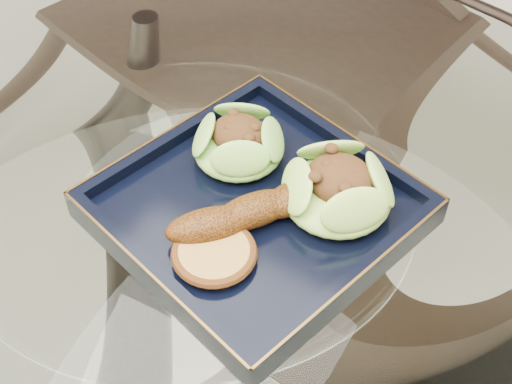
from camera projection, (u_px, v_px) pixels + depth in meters
The scene contains 7 objects.
dining_table at pixel (203, 322), 0.83m from camera, with size 1.13×1.13×0.77m.
dining_chair at pixel (275, 79), 1.25m from camera, with size 0.49×0.49×0.94m.
navy_plate at pixel (256, 212), 0.72m from camera, with size 0.27×0.27×0.02m, color black.
lettuce_wrap_left at pixel (238, 145), 0.75m from camera, with size 0.09×0.09×0.03m, color #5F9C2D.
lettuce_wrap_right at pixel (337, 192), 0.70m from camera, with size 0.11×0.11×0.04m, color #78AF33.
roasted_plantain at pixel (254, 210), 0.69m from camera, with size 0.17×0.04×0.03m, color #68340B.
crumb_patty at pixel (214, 254), 0.66m from camera, with size 0.07×0.07×0.01m, color #C48E41.
Camera 1 is at (0.29, -0.35, 1.32)m, focal length 50.00 mm.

